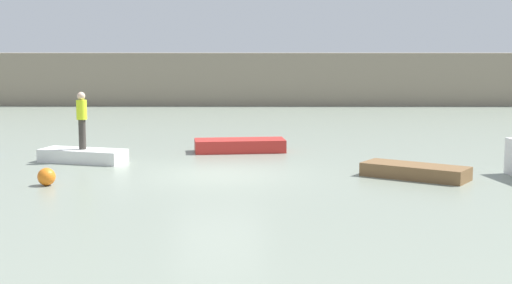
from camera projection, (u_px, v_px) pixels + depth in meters
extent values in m
plane|color=gray|center=(219.00, 175.00, 21.56)|extent=(120.00, 120.00, 0.00)
cube|color=gray|center=(241.00, 79.00, 44.11)|extent=(80.00, 1.20, 2.99)
cube|color=white|center=(83.00, 156.00, 23.76)|extent=(2.82, 1.70, 0.40)
cube|color=red|center=(240.00, 145.00, 25.94)|extent=(3.13, 1.48, 0.43)
cube|color=brown|center=(415.00, 171.00, 21.03)|extent=(2.98, 2.41, 0.37)
cylinder|color=#38332D|center=(82.00, 134.00, 23.67)|extent=(0.22, 0.22, 0.92)
cylinder|color=#D8F226|center=(82.00, 110.00, 23.57)|extent=(0.32, 0.32, 0.60)
sphere|color=beige|center=(81.00, 96.00, 23.51)|extent=(0.25, 0.25, 0.25)
sphere|color=orange|center=(46.00, 177.00, 19.95)|extent=(0.47, 0.47, 0.47)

